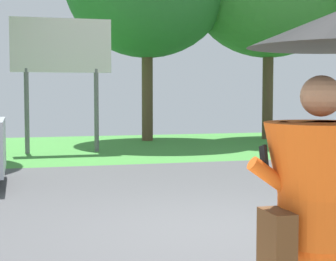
# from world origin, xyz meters

# --- Properties ---
(ground_plane) EXTENTS (40.00, 22.00, 0.20)m
(ground_plane) POSITION_xyz_m (0.00, 2.95, -0.05)
(ground_plane) COLOR #4C4C4F
(monk_pedestrian) EXTENTS (1.13, 1.10, 2.13)m
(monk_pedestrian) POSITION_xyz_m (-0.63, -3.40, 1.14)
(monk_pedestrian) COLOR #E55B19
(monk_pedestrian) RESTS_ON ground_plane
(roadside_billboard) EXTENTS (2.60, 0.12, 3.50)m
(roadside_billboard) POSITION_xyz_m (-1.12, 8.84, 2.55)
(roadside_billboard) COLOR slate
(roadside_billboard) RESTS_ON ground_plane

